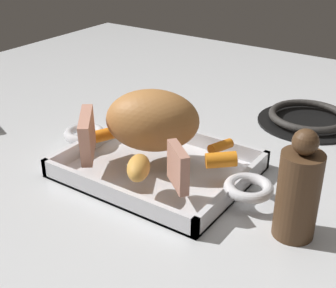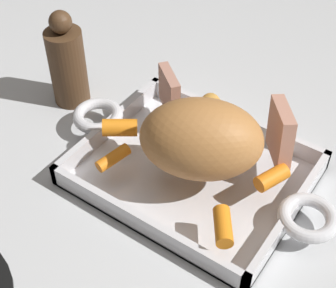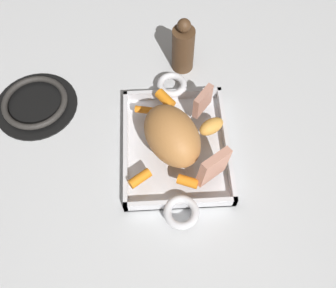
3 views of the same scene
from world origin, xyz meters
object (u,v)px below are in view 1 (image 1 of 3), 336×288
object	(u,v)px
roast_slice_thin	(178,167)
stove_burner_rear	(308,119)
roasting_dish	(158,166)
roast_slice_thick	(87,135)
baby_carrot_short	(143,118)
potato_golden_large	(139,168)
baby_carrot_long	(221,146)
pepper_mill	(298,191)
baby_carrot_northeast	(102,135)
baby_carrot_center_left	(221,160)
pork_roast	(153,120)

from	to	relation	value
roast_slice_thin	stove_burner_rear	size ratio (longest dim) A/B	0.31
roasting_dish	roast_slice_thick	distance (m)	0.12
roast_slice_thin	roast_slice_thick	distance (m)	0.17
baby_carrot_short	potato_golden_large	distance (m)	0.19
roast_slice_thin	baby_carrot_short	size ratio (longest dim) A/B	1.25
baby_carrot_long	stove_burner_rear	size ratio (longest dim) A/B	0.24
potato_golden_large	roast_slice_thick	bearing A→B (deg)	-4.93
pepper_mill	stove_burner_rear	bearing A→B (deg)	-73.43
roasting_dish	baby_carrot_northeast	bearing A→B (deg)	9.04
potato_golden_large	stove_burner_rear	bearing A→B (deg)	-105.56
potato_golden_large	pepper_mill	world-z (taller)	pepper_mill
baby_carrot_northeast	baby_carrot_long	bearing A→B (deg)	-155.89
potato_golden_large	pepper_mill	xyz separation A→B (m)	(-0.22, -0.05, 0.01)
baby_carrot_northeast	stove_burner_rear	size ratio (longest dim) A/B	0.22
stove_burner_rear	pepper_mill	world-z (taller)	pepper_mill
baby_carrot_northeast	baby_carrot_center_left	bearing A→B (deg)	-170.41
baby_carrot_northeast	pepper_mill	size ratio (longest dim) A/B	0.28
roast_slice_thick	baby_carrot_northeast	size ratio (longest dim) A/B	1.69
roasting_dish	potato_golden_large	distance (m)	0.09
pork_roast	baby_carrot_long	bearing A→B (deg)	-150.35
roasting_dish	baby_carrot_center_left	size ratio (longest dim) A/B	8.48
baby_carrot_northeast	potato_golden_large	size ratio (longest dim) A/B	0.71
roast_slice_thin	baby_carrot_short	bearing A→B (deg)	-40.03
roasting_dish	roast_slice_thick	size ratio (longest dim) A/B	5.54
roast_slice_thin	baby_carrot_short	xyz separation A→B (m)	(0.17, -0.14, -0.02)
roasting_dish	baby_carrot_long	bearing A→B (deg)	-140.52
baby_carrot_short	baby_carrot_center_left	xyz separation A→B (m)	(-0.20, 0.06, 0.00)
baby_carrot_short	potato_golden_large	bearing A→B (deg)	125.48
baby_carrot_center_left	roasting_dish	bearing A→B (deg)	10.13
baby_carrot_long	stove_burner_rear	xyz separation A→B (m)	(-0.06, -0.26, -0.03)
baby_carrot_short	pepper_mill	distance (m)	0.35
baby_carrot_long	baby_carrot_short	xyz separation A→B (m)	(0.17, -0.02, 0.00)
baby_carrot_northeast	pepper_mill	world-z (taller)	pepper_mill
baby_carrot_northeast	pepper_mill	distance (m)	0.35
potato_golden_large	pepper_mill	size ratio (longest dim) A/B	0.39
roasting_dish	baby_carrot_center_left	bearing A→B (deg)	-169.87
roast_slice_thick	baby_carrot_center_left	distance (m)	0.21
roast_slice_thin	pork_roast	bearing A→B (deg)	-37.30
roasting_dish	roast_slice_thin	distance (m)	0.12
roast_slice_thin	baby_carrot_center_left	distance (m)	0.09
stove_burner_rear	roast_slice_thin	bearing A→B (deg)	82.14
roasting_dish	stove_burner_rear	bearing A→B (deg)	-112.33
baby_carrot_short	baby_carrot_center_left	world-z (taller)	baby_carrot_center_left
baby_carrot_short	baby_carrot_northeast	world-z (taller)	baby_carrot_northeast
baby_carrot_northeast	roasting_dish	bearing A→B (deg)	-170.96
baby_carrot_long	baby_carrot_center_left	size ratio (longest dim) A/B	1.00
baby_carrot_short	pepper_mill	bearing A→B (deg)	161.42
baby_carrot_center_left	potato_golden_large	size ratio (longest dim) A/B	0.78
roast_slice_thick	roasting_dish	bearing A→B (deg)	-141.31
potato_golden_large	pepper_mill	distance (m)	0.23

